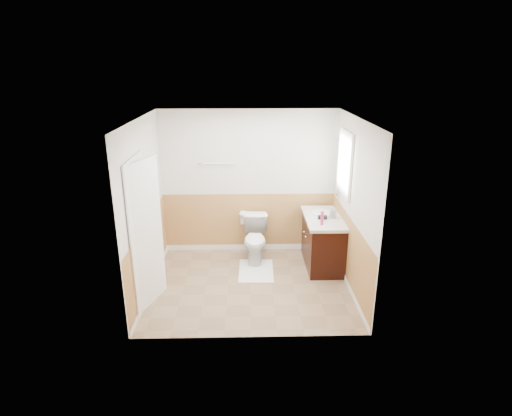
{
  "coord_description": "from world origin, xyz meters",
  "views": [
    {
      "loc": [
        -0.05,
        -5.68,
        3.21
      ],
      "look_at": [
        0.1,
        0.25,
        1.15
      ],
      "focal_mm": 29.51,
      "sensor_mm": 36.0,
      "label": 1
    }
  ],
  "objects_px": {
    "bath_mat": "(256,271)",
    "lotion_bottle": "(322,218)",
    "toilet": "(255,240)",
    "vanity_cabinet": "(323,242)",
    "soap_dispenser": "(333,213)"
  },
  "relations": [
    {
      "from": "soap_dispenser",
      "to": "lotion_bottle",
      "type": "bearing_deg",
      "value": -127.74
    },
    {
      "from": "toilet",
      "to": "vanity_cabinet",
      "type": "relative_size",
      "value": 0.68
    },
    {
      "from": "lotion_bottle",
      "to": "soap_dispenser",
      "type": "height_order",
      "value": "lotion_bottle"
    },
    {
      "from": "bath_mat",
      "to": "lotion_bottle",
      "type": "height_order",
      "value": "lotion_bottle"
    },
    {
      "from": "lotion_bottle",
      "to": "toilet",
      "type": "bearing_deg",
      "value": 151.49
    },
    {
      "from": "toilet",
      "to": "lotion_bottle",
      "type": "relative_size",
      "value": 3.42
    },
    {
      "from": "toilet",
      "to": "soap_dispenser",
      "type": "xyz_separation_m",
      "value": [
        1.23,
        -0.26,
        0.56
      ]
    },
    {
      "from": "lotion_bottle",
      "to": "soap_dispenser",
      "type": "distance_m",
      "value": 0.36
    },
    {
      "from": "bath_mat",
      "to": "soap_dispenser",
      "type": "xyz_separation_m",
      "value": [
        1.23,
        0.17,
        0.93
      ]
    },
    {
      "from": "bath_mat",
      "to": "soap_dispenser",
      "type": "bearing_deg",
      "value": 7.85
    },
    {
      "from": "bath_mat",
      "to": "lotion_bottle",
      "type": "bearing_deg",
      "value": -6.5
    },
    {
      "from": "bath_mat",
      "to": "lotion_bottle",
      "type": "xyz_separation_m",
      "value": [
        1.01,
        -0.11,
        0.95
      ]
    },
    {
      "from": "bath_mat",
      "to": "vanity_cabinet",
      "type": "height_order",
      "value": "vanity_cabinet"
    },
    {
      "from": "toilet",
      "to": "vanity_cabinet",
      "type": "height_order",
      "value": "vanity_cabinet"
    },
    {
      "from": "bath_mat",
      "to": "toilet",
      "type": "bearing_deg",
      "value": 90.0
    }
  ]
}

